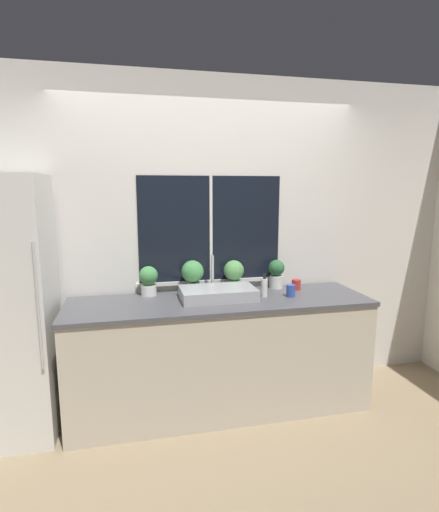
% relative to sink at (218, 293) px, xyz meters
% --- Properties ---
extents(ground_plane, '(14.00, 14.00, 0.00)m').
position_rel_sink_xyz_m(ground_plane, '(0.01, -0.36, -0.96)').
color(ground_plane, '#937F60').
extents(wall_back, '(8.00, 0.09, 2.70)m').
position_rel_sink_xyz_m(wall_back, '(0.01, 0.37, 0.39)').
color(wall_back, silver).
rests_on(wall_back, ground_plane).
extents(wall_right, '(0.06, 7.00, 2.70)m').
position_rel_sink_xyz_m(wall_right, '(2.27, 1.14, 0.39)').
color(wall_right, silver).
rests_on(wall_right, ground_plane).
extents(counter, '(2.38, 0.68, 0.91)m').
position_rel_sink_xyz_m(counter, '(0.01, -0.03, -0.50)').
color(counter, beige).
rests_on(counter, ground_plane).
extents(sink, '(0.59, 0.40, 0.32)m').
position_rel_sink_xyz_m(sink, '(0.00, 0.00, 0.00)').
color(sink, '#ADADB2').
rests_on(sink, counter).
extents(potted_plant_far_left, '(0.15, 0.15, 0.24)m').
position_rel_sink_xyz_m(potted_plant_far_left, '(-0.53, 0.23, 0.09)').
color(potted_plant_far_left, white).
rests_on(potted_plant_far_left, counter).
extents(potted_plant_center_left, '(0.19, 0.19, 0.27)m').
position_rel_sink_xyz_m(potted_plant_center_left, '(-0.16, 0.23, 0.12)').
color(potted_plant_center_left, white).
rests_on(potted_plant_center_left, counter).
extents(potted_plant_center_right, '(0.17, 0.17, 0.26)m').
position_rel_sink_xyz_m(potted_plant_center_right, '(0.19, 0.23, 0.10)').
color(potted_plant_center_right, white).
rests_on(potted_plant_center_right, counter).
extents(potted_plant_far_right, '(0.14, 0.14, 0.25)m').
position_rel_sink_xyz_m(potted_plant_far_right, '(0.58, 0.23, 0.09)').
color(potted_plant_far_right, white).
rests_on(potted_plant_far_right, counter).
extents(soap_bottle, '(0.05, 0.05, 0.19)m').
position_rel_sink_xyz_m(soap_bottle, '(0.38, -0.01, 0.03)').
color(soap_bottle, white).
rests_on(soap_bottle, counter).
extents(mug_red, '(0.08, 0.08, 0.09)m').
position_rel_sink_xyz_m(mug_red, '(0.73, 0.14, -0.00)').
color(mug_red, '#B72D28').
rests_on(mug_red, counter).
extents(mug_blue, '(0.07, 0.07, 0.10)m').
position_rel_sink_xyz_m(mug_blue, '(0.59, -0.07, 0.00)').
color(mug_blue, '#3351AD').
rests_on(mug_blue, counter).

